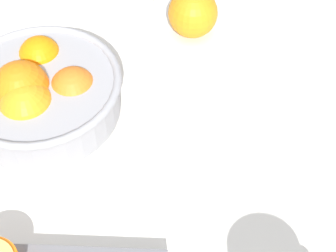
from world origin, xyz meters
The scene contains 3 objects.
ground_plane centered at (0.00, 0.00, -1.50)cm, with size 125.48×107.96×3.00cm, color silver.
fruit_bowl centered at (-16.53, 10.71, 4.57)cm, with size 24.18×24.18×10.49cm.
loose_orange_0 centered at (7.63, 28.10, 4.26)cm, with size 8.53×8.53×8.53cm, color orange.
Camera 1 is at (-1.31, -41.16, 59.83)cm, focal length 54.72 mm.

